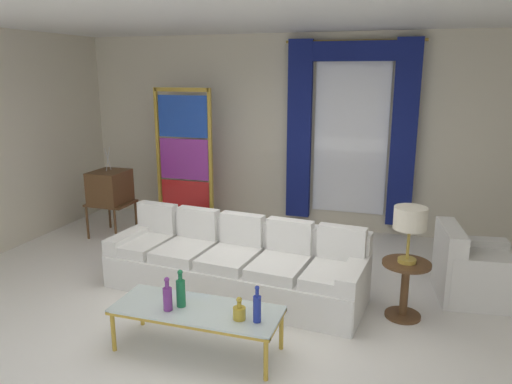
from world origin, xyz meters
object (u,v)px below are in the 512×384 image
(vintage_tv, at_px, (110,189))
(peacock_figurine, at_px, (193,222))
(bottle_amber_squat, at_px, (239,312))
(stained_glass_divider, at_px, (184,162))
(armchair_white, at_px, (471,272))
(bottle_crystal_tall, at_px, (257,307))
(table_lamp_brass, at_px, (410,221))
(bottle_blue_decanter, at_px, (168,297))
(coffee_table, at_px, (197,312))
(round_side_table, at_px, (405,285))
(bottle_ruby_flask, at_px, (181,292))
(couch_white_long, at_px, (236,265))

(vintage_tv, xyz_separation_m, peacock_figurine, (1.21, 0.31, -0.51))
(bottle_amber_squat, xyz_separation_m, stained_glass_divider, (-2.09, 3.31, 0.58))
(stained_glass_divider, bearing_deg, armchair_white, -18.12)
(bottle_crystal_tall, xyz_separation_m, vintage_tv, (-3.14, 2.58, 0.19))
(peacock_figurine, distance_m, table_lamp_brass, 3.60)
(bottle_blue_decanter, relative_size, bottle_crystal_tall, 0.95)
(bottle_crystal_tall, bearing_deg, bottle_amber_squat, -178.88)
(coffee_table, bearing_deg, round_side_table, 34.42)
(round_side_table, bearing_deg, bottle_ruby_flask, -147.56)
(armchair_white, relative_size, round_side_table, 1.54)
(couch_white_long, relative_size, bottle_ruby_flask, 8.61)
(bottle_ruby_flask, bearing_deg, peacock_figurine, 113.16)
(armchair_white, bearing_deg, couch_white_long, -166.14)
(armchair_white, relative_size, peacock_figurine, 1.53)
(bottle_crystal_tall, bearing_deg, round_side_table, 47.25)
(bottle_ruby_flask, relative_size, peacock_figurine, 0.58)
(table_lamp_brass, bearing_deg, coffee_table, -145.58)
(peacock_figurine, bearing_deg, vintage_tv, -165.68)
(couch_white_long, relative_size, bottle_amber_squat, 14.88)
(bottle_ruby_flask, bearing_deg, bottle_amber_squat, -6.08)
(bottle_amber_squat, height_order, peacock_figurine, bottle_amber_squat)
(table_lamp_brass, bearing_deg, bottle_amber_squat, -136.29)
(coffee_table, bearing_deg, bottle_ruby_flask, -177.38)
(armchair_white, bearing_deg, table_lamp_brass, -134.62)
(couch_white_long, relative_size, round_side_table, 5.02)
(bottle_blue_decanter, relative_size, table_lamp_brass, 0.54)
(coffee_table, xyz_separation_m, bottle_ruby_flask, (-0.15, -0.01, 0.18))
(round_side_table, bearing_deg, bottle_crystal_tall, -132.75)
(coffee_table, xyz_separation_m, vintage_tv, (-2.56, 2.52, 0.35))
(armchair_white, xyz_separation_m, peacock_figurine, (-3.80, 0.93, -0.07))
(coffee_table, bearing_deg, table_lamp_brass, 34.42)
(armchair_white, xyz_separation_m, table_lamp_brass, (-0.69, -0.70, 0.74))
(bottle_amber_squat, height_order, armchair_white, armchair_white)
(stained_glass_divider, bearing_deg, bottle_amber_squat, -57.66)
(bottle_ruby_flask, bearing_deg, armchair_white, 36.39)
(coffee_table, relative_size, bottle_ruby_flask, 4.32)
(vintage_tv, bearing_deg, couch_white_long, -26.72)
(couch_white_long, distance_m, bottle_crystal_tall, 1.52)
(vintage_tv, bearing_deg, table_lamp_brass, -17.07)
(table_lamp_brass, bearing_deg, bottle_blue_decanter, -146.55)
(bottle_ruby_flask, bearing_deg, vintage_tv, 133.76)
(armchair_white, relative_size, table_lamp_brass, 1.61)
(coffee_table, height_order, armchair_white, armchair_white)
(bottle_blue_decanter, xyz_separation_m, round_side_table, (1.97, 1.30, -0.18))
(couch_white_long, bearing_deg, vintage_tv, 153.28)
(table_lamp_brass, bearing_deg, peacock_figurine, 152.27)
(vintage_tv, bearing_deg, coffee_table, -44.48)
(coffee_table, xyz_separation_m, bottle_blue_decanter, (-0.23, -0.11, 0.16))
(stained_glass_divider, bearing_deg, vintage_tv, -140.94)
(peacock_figurine, bearing_deg, bottle_crystal_tall, -56.15)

